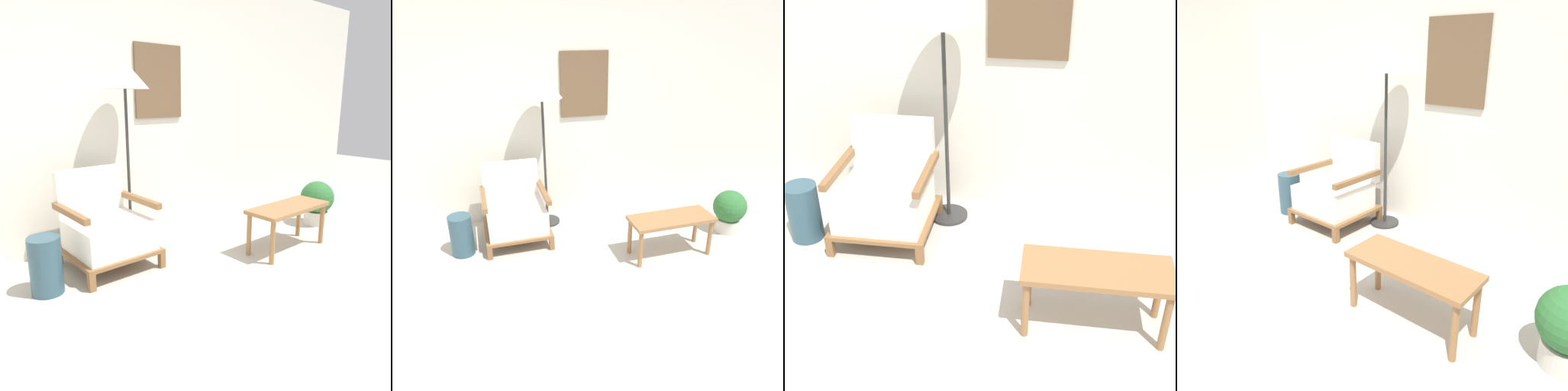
# 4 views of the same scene
# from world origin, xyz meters

# --- Properties ---
(wall_back) EXTENTS (8.00, 0.09, 2.70)m
(wall_back) POSITION_xyz_m (0.00, 2.42, 1.35)
(wall_back) COLOR silver
(wall_back) RESTS_ON ground_plane
(armchair) EXTENTS (0.69, 0.67, 0.81)m
(armchair) POSITION_xyz_m (-0.62, 1.85, 0.33)
(armchair) COLOR brown
(armchair) RESTS_ON ground_plane
(floor_lamp) EXTENTS (0.43, 0.43, 1.71)m
(floor_lamp) POSITION_xyz_m (-0.23, 2.12, 1.50)
(floor_lamp) COLOR #2D2D2D
(floor_lamp) RESTS_ON ground_plane
(coffee_table) EXTENTS (0.84, 0.34, 0.42)m
(coffee_table) POSITION_xyz_m (0.83, 1.07, 0.36)
(coffee_table) COLOR olive
(coffee_table) RESTS_ON ground_plane
(vase) EXTENTS (0.23, 0.23, 0.43)m
(vase) POSITION_xyz_m (-1.19, 1.70, 0.21)
(vase) COLOR #2D4C5B
(vase) RESTS_ON ground_plane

